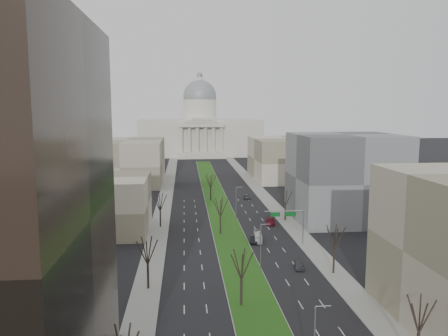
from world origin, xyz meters
TOP-DOWN VIEW (x-y plane):
  - ground at (0.00, 120.00)m, footprint 600.00×600.00m
  - median at (0.00, 118.99)m, footprint 8.00×222.03m
  - sidewalk_left at (-17.50, 95.00)m, footprint 5.00×330.00m
  - sidewalk_right at (17.50, 95.00)m, footprint 5.00×330.00m
  - capitol at (0.00, 269.59)m, footprint 80.00×46.00m
  - building_beige_left at (-33.00, 85.00)m, footprint 26.00×22.00m
  - building_grey_right at (34.00, 92.00)m, footprint 28.00×26.00m
  - building_far_left at (-35.00, 160.00)m, footprint 30.00×40.00m
  - building_far_right at (35.00, 165.00)m, footprint 30.00×40.00m
  - tree_left_mid at (-17.20, 48.00)m, footprint 5.40×5.40m
  - tree_left_far at (-17.20, 88.00)m, footprint 5.28×5.28m
  - tree_right_near at (17.20, 22.00)m, footprint 5.16×5.16m
  - tree_right_mid at (17.20, 52.00)m, footprint 5.52×5.52m
  - tree_right_far at (17.20, 92.00)m, footprint 5.04×5.04m
  - tree_median_a at (-2.00, 40.00)m, footprint 5.40×5.40m
  - tree_median_b at (-2.00, 80.00)m, footprint 5.40×5.40m
  - tree_median_c at (-2.00, 120.00)m, footprint 5.40×5.40m
  - streetlamp_median_b at (3.76, 55.00)m, footprint 1.90×0.20m
  - streetlamp_median_c at (3.76, 95.00)m, footprint 1.90×0.20m
  - mast_arm_signs at (13.49, 70.03)m, footprint 9.12×0.24m
  - car_grey_near at (11.37, 55.23)m, footprint 2.35×4.37m
  - car_black at (5.24, 72.63)m, footprint 2.36×4.88m
  - car_red at (12.29, 88.33)m, footprint 3.19×5.88m
  - car_grey_far at (10.82, 122.48)m, footprint 2.85×5.08m
  - box_van at (6.43, 73.81)m, footprint 2.47×7.26m

SIDE VIEW (x-z plane):
  - ground at x=0.00m, z-range 0.00..0.00m
  - sidewalk_left at x=-17.50m, z-range 0.00..0.15m
  - sidewalk_right at x=17.50m, z-range 0.00..0.15m
  - median at x=0.00m, z-range 0.00..0.20m
  - car_grey_far at x=10.82m, z-range 0.00..1.34m
  - car_grey_near at x=11.37m, z-range 0.00..1.41m
  - car_black at x=5.24m, z-range 0.00..1.54m
  - car_red at x=12.29m, z-range 0.00..1.62m
  - box_van at x=6.43m, z-range 0.00..1.98m
  - streetlamp_median_b at x=3.76m, z-range 0.23..9.39m
  - streetlamp_median_c at x=3.76m, z-range 0.23..9.39m
  - mast_arm_signs at x=13.49m, z-range 2.06..10.15m
  - tree_right_far at x=17.20m, z-range 1.99..11.07m
  - tree_right_near at x=17.20m, z-range 2.04..11.33m
  - tree_left_far at x=-17.20m, z-range 2.09..11.59m
  - tree_left_mid at x=-17.20m, z-range 2.14..11.86m
  - tree_median_a at x=-2.00m, z-range 2.14..11.86m
  - tree_median_b at x=-2.00m, z-range 2.14..11.86m
  - tree_median_c at x=-2.00m, z-range 2.14..11.86m
  - building_beige_left at x=-33.00m, z-range 0.00..14.00m
  - tree_right_mid at x=17.20m, z-range 2.19..12.12m
  - building_far_left at x=-35.00m, z-range 0.00..18.00m
  - building_far_right at x=35.00m, z-range 0.00..18.00m
  - building_grey_right at x=34.00m, z-range 0.00..24.00m
  - capitol at x=0.00m, z-range -11.19..43.81m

